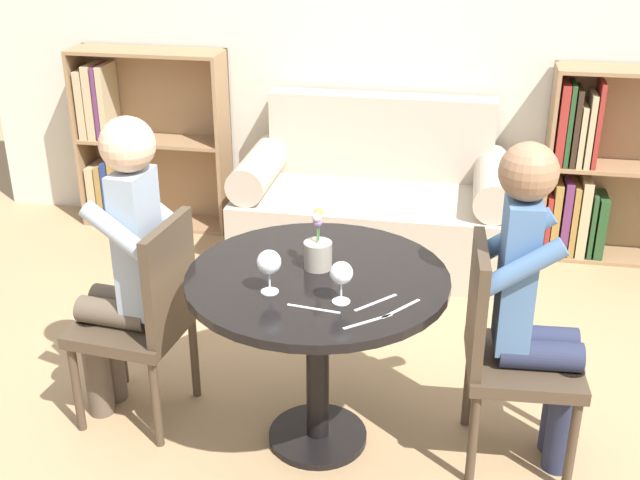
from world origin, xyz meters
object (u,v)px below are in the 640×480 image
object	(u,v)px
bookshelf_left	(136,140)
wine_glass_right	(341,274)
bookshelf_right	(604,172)
wine_glass_left	(269,263)
couch	(374,207)
flower_vase	(318,251)
person_right	(534,303)
chair_left	(147,313)
person_left	(124,264)
chair_right	(505,347)

from	to	relation	value
bookshelf_left	wine_glass_right	bearing A→B (deg)	-52.79
bookshelf_right	wine_glass_left	size ratio (longest dim) A/B	7.02
couch	flower_vase	size ratio (longest dim) A/B	6.56
couch	person_right	xyz separation A→B (m)	(0.79, -1.73, 0.38)
chair_left	wine_glass_left	size ratio (longest dim) A/B	5.55
person_right	person_left	bearing A→B (deg)	86.29
chair_right	person_right	world-z (taller)	person_right
bookshelf_left	couch	bearing A→B (deg)	-9.81
chair_right	bookshelf_left	bearing A→B (deg)	44.95
bookshelf_left	flower_vase	size ratio (longest dim) A/B	4.76
couch	person_right	world-z (taller)	person_right
bookshelf_left	chair_right	bearing A→B (deg)	-41.32
chair_right	bookshelf_right	bearing A→B (deg)	-20.56
chair_left	flower_vase	xyz separation A→B (m)	(0.70, 0.03, 0.32)
bookshelf_left	chair_right	xyz separation A→B (m)	(2.29, -2.01, -0.06)
chair_right	wine_glass_right	size ratio (longest dim) A/B	5.88
couch	person_left	bearing A→B (deg)	-114.57
chair_left	chair_right	bearing A→B (deg)	96.26
couch	bookshelf_right	world-z (taller)	bookshelf_right
bookshelf_right	flower_vase	distance (m)	2.41
couch	wine_glass_right	distance (m)	2.04
bookshelf_right	chair_right	bearing A→B (deg)	-106.84
couch	wine_glass_right	bearing A→B (deg)	-86.54
couch	chair_left	distance (m)	1.89
person_right	bookshelf_right	bearing A→B (deg)	-18.36
wine_glass_right	chair_left	bearing A→B (deg)	164.97
bookshelf_left	person_left	xyz separation A→B (m)	(0.79, -2.00, 0.15)
bookshelf_left	chair_left	world-z (taller)	bookshelf_left
person_right	flower_vase	bearing A→B (deg)	85.50
flower_vase	couch	bearing A→B (deg)	89.66
chair_right	person_right	bearing A→B (deg)	-87.41
wine_glass_left	flower_vase	size ratio (longest dim) A/B	0.68
chair_right	wine_glass_left	xyz separation A→B (m)	(-0.85, -0.20, 0.37)
wine_glass_right	flower_vase	world-z (taller)	flower_vase
bookshelf_right	person_right	world-z (taller)	person_right
couch	flower_vase	xyz separation A→B (m)	(-0.01, -1.72, 0.51)
person_left	wine_glass_right	size ratio (longest dim) A/B	8.53
wine_glass_right	bookshelf_left	bearing A→B (deg)	127.21
couch	bookshelf_left	bearing A→B (deg)	170.19
chair_right	person_left	size ratio (longest dim) A/B	0.69
bookshelf_right	flower_vase	world-z (taller)	bookshelf_right
chair_right	person_left	distance (m)	1.51
bookshelf_left	flower_vase	bearing A→B (deg)	-51.72
bookshelf_left	wine_glass_right	world-z (taller)	bookshelf_left
bookshelf_left	chair_left	size ratio (longest dim) A/B	1.27
bookshelf_left	person_right	xyz separation A→B (m)	(2.37, -2.00, 0.13)
person_right	flower_vase	distance (m)	0.81
chair_left	person_left	world-z (taller)	person_left
bookshelf_right	flower_vase	bearing A→B (deg)	-123.68
bookshelf_right	flower_vase	xyz separation A→B (m)	(-1.32, -1.99, 0.30)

